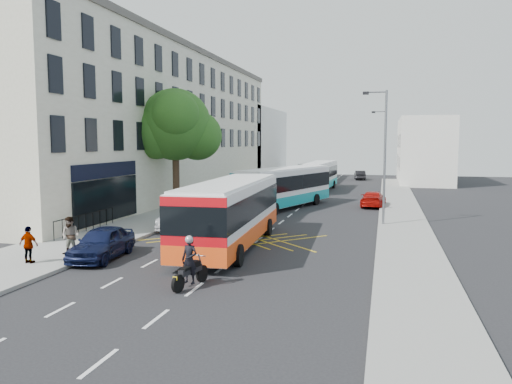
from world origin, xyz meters
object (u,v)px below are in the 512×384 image
Objects in this scene: motorbike at (190,263)px; distant_car_grey at (322,177)px; lamp_near at (383,150)px; lamp_far at (384,147)px; red_hatchback at (373,199)px; street_tree at (175,125)px; bus_far at (318,176)px; parked_car_silver at (183,216)px; parked_car_blue at (102,243)px; pedestrian_far at (29,245)px; pedestrian_near at (70,236)px; bus_near at (231,212)px; bus_mid at (284,187)px; distant_car_dark at (360,175)px.

motorbike is 47.35m from distant_car_grey.
lamp_far is at bearing 90.00° from lamp_near.
motorbike is 0.49× the size of red_hatchback.
street_tree is 0.82× the size of bus_far.
parked_car_silver is (-11.28, -23.90, -3.86)m from lamp_far.
motorbike is 6.16m from parked_car_blue.
pedestrian_far is at bearing -135.44° from lamp_near.
lamp_far is 4.72× the size of pedestrian_near.
lamp_far is 36.68m from pedestrian_far.
bus_near reaches higher than red_hatchback.
lamp_far is 0.69× the size of bus_near.
parked_car_blue reaches higher than distant_car_grey.
parked_car_silver is (-4.84, 10.89, -0.12)m from motorbike.
parked_car_blue is at bearing -110.38° from lamp_far.
bus_far is 6.32× the size of pedestrian_near.
street_tree is at bearing 95.73° from parked_car_blue.
bus_mid is at bearing 67.21° from pedestrian_near.
street_tree is 2.07× the size of red_hatchback.
lamp_far is 34.09m from parked_car_blue.
lamp_near is at bearing 39.42° from parked_car_blue.
bus_far is (-6.60, 21.32, -3.05)m from lamp_near.
bus_near is 6.19m from parked_car_blue.
motorbike is 0.42× the size of distant_car_grey.
pedestrian_near is (-1.40, -0.23, 0.29)m from parked_car_blue.
bus_near is at bearing -71.31° from bus_mid.
lamp_far reaches higher than pedestrian_far.
distant_car_grey reaches higher than distant_car_dark.
bus_far is at bearing 73.43° from pedestrian_near.
bus_mid reaches higher than bus_far.
lamp_far is at bearing 62.12° from parked_car_silver.
distant_car_dark is (-3.11, 17.67, -4.01)m from lamp_far.
bus_mid is at bearing -90.20° from bus_far.
distant_car_grey is at bearing 76.58° from street_tree.
bus_mid is 5.48× the size of motorbike.
pedestrian_near reaches higher than pedestrian_far.
lamp_far is at bearing 62.21° from pedestrian_near.
pedestrian_near is (-6.59, -33.29, -0.57)m from bus_far.
bus_mid is 19.57m from pedestrian_near.
street_tree is at bearing 122.31° from bus_near.
bus_near is 14.52m from bus_mid.
bus_far is at bearing 103.31° from motorbike.
distant_car_grey is at bearing 104.51° from motorbike.
distant_car_dark is at bearing 80.61° from bus_far.
motorbike reaches higher than parked_car_silver.
street_tree is at bearing 90.40° from pedestrian_near.
lamp_far is 3.87× the size of motorbike.
motorbike is 7.57m from pedestrian_far.
parked_car_blue is (-5.19, -33.06, -0.86)m from bus_far.
street_tree is 0.76× the size of bus_near.
bus_far is (-6.60, 1.32, -3.05)m from lamp_far.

